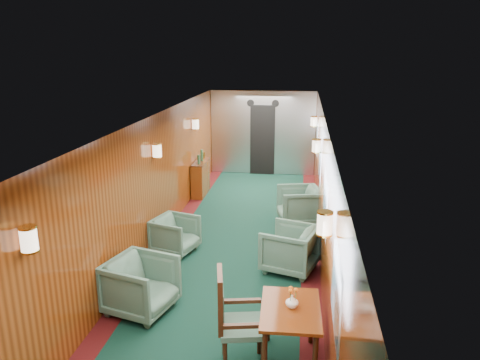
{
  "coord_description": "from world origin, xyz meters",
  "views": [
    {
      "loc": [
        1.14,
        -7.3,
        3.55
      ],
      "look_at": [
        0.0,
        1.08,
        1.15
      ],
      "focal_mm": 35.0,
      "sensor_mm": 36.0,
      "label": 1
    }
  ],
  "objects_px": {
    "side_chair": "(233,316)",
    "armchair_right_near": "(290,249)",
    "armchair_left_near": "(141,286)",
    "armchair_left_far": "(175,235)",
    "armchair_right_far": "(299,205)",
    "dining_table": "(290,317)",
    "credenza": "(201,178)"
  },
  "relations": [
    {
      "from": "dining_table",
      "to": "credenza",
      "type": "height_order",
      "value": "credenza"
    },
    {
      "from": "dining_table",
      "to": "side_chair",
      "type": "relative_size",
      "value": 0.82
    },
    {
      "from": "dining_table",
      "to": "armchair_right_near",
      "type": "xyz_separation_m",
      "value": [
        -0.08,
        2.39,
        -0.22
      ]
    },
    {
      "from": "side_chair",
      "to": "armchair_left_near",
      "type": "distance_m",
      "value": 1.76
    },
    {
      "from": "armchair_left_far",
      "to": "armchair_right_near",
      "type": "xyz_separation_m",
      "value": [
        2.05,
        -0.45,
        0.05
      ]
    },
    {
      "from": "armchair_left_far",
      "to": "armchair_right_near",
      "type": "height_order",
      "value": "armchair_right_near"
    },
    {
      "from": "armchair_right_far",
      "to": "side_chair",
      "type": "bearing_deg",
      "value": -20.68
    },
    {
      "from": "dining_table",
      "to": "armchair_left_near",
      "type": "relative_size",
      "value": 1.15
    },
    {
      "from": "armchair_right_near",
      "to": "armchair_right_far",
      "type": "distance_m",
      "value": 2.22
    },
    {
      "from": "armchair_left_near",
      "to": "armchair_right_far",
      "type": "bearing_deg",
      "value": -13.67
    },
    {
      "from": "dining_table",
      "to": "armchair_left_far",
      "type": "height_order",
      "value": "dining_table"
    },
    {
      "from": "side_chair",
      "to": "armchair_right_far",
      "type": "bearing_deg",
      "value": 70.66
    },
    {
      "from": "side_chair",
      "to": "armchair_right_far",
      "type": "distance_m",
      "value": 4.8
    },
    {
      "from": "armchair_right_near",
      "to": "side_chair",
      "type": "bearing_deg",
      "value": 4.9
    },
    {
      "from": "side_chair",
      "to": "armchair_left_far",
      "type": "distance_m",
      "value": 3.35
    },
    {
      "from": "armchair_right_far",
      "to": "armchair_left_near",
      "type": "bearing_deg",
      "value": -41.94
    },
    {
      "from": "armchair_right_near",
      "to": "credenza",
      "type": "bearing_deg",
      "value": -131.39
    },
    {
      "from": "armchair_left_far",
      "to": "armchair_right_far",
      "type": "relative_size",
      "value": 0.85
    },
    {
      "from": "dining_table",
      "to": "armchair_left_far",
      "type": "relative_size",
      "value": 1.36
    },
    {
      "from": "dining_table",
      "to": "credenza",
      "type": "xyz_separation_m",
      "value": [
        -2.42,
        6.23,
        -0.16
      ]
    },
    {
      "from": "side_chair",
      "to": "armchair_left_far",
      "type": "bearing_deg",
      "value": 105.38
    },
    {
      "from": "armchair_left_far",
      "to": "armchair_right_far",
      "type": "distance_m",
      "value": 2.79
    },
    {
      "from": "armchair_left_far",
      "to": "armchair_right_far",
      "type": "xyz_separation_m",
      "value": [
        2.17,
        1.76,
        0.06
      ]
    },
    {
      "from": "armchair_right_near",
      "to": "armchair_left_near",
      "type": "bearing_deg",
      "value": -35.02
    },
    {
      "from": "side_chair",
      "to": "credenza",
      "type": "relative_size",
      "value": 1.06
    },
    {
      "from": "armchair_left_near",
      "to": "armchair_right_far",
      "type": "xyz_separation_m",
      "value": [
        2.11,
        3.75,
        -0.0
      ]
    },
    {
      "from": "dining_table",
      "to": "armchair_right_far",
      "type": "xyz_separation_m",
      "value": [
        0.03,
        4.6,
        -0.22
      ]
    },
    {
      "from": "side_chair",
      "to": "armchair_right_near",
      "type": "relative_size",
      "value": 1.44
    },
    {
      "from": "dining_table",
      "to": "armchair_left_far",
      "type": "xyz_separation_m",
      "value": [
        -2.13,
        2.83,
        -0.28
      ]
    },
    {
      "from": "credenza",
      "to": "armchair_left_far",
      "type": "distance_m",
      "value": 3.41
    },
    {
      "from": "dining_table",
      "to": "credenza",
      "type": "distance_m",
      "value": 6.69
    },
    {
      "from": "armchair_left_near",
      "to": "armchair_left_far",
      "type": "distance_m",
      "value": 1.99
    }
  ]
}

